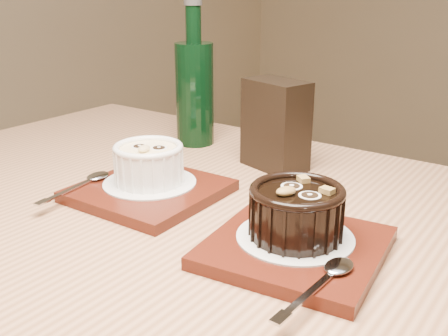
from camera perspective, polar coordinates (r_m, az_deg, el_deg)
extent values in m
cube|color=#956341|center=(0.65, -1.92, -7.82)|extent=(1.24, 0.87, 0.04)
cylinder|color=#956341|center=(1.39, -11.07, -9.86)|extent=(0.06, 0.06, 0.71)
cube|color=#4C180C|center=(0.73, -8.11, -2.48)|extent=(0.19, 0.19, 0.01)
cylinder|color=white|center=(0.74, -8.08, -1.56)|extent=(0.13, 0.13, 0.00)
cylinder|color=white|center=(0.73, -8.17, 0.26)|extent=(0.09, 0.09, 0.05)
cylinder|color=#FFE39B|center=(0.72, -8.26, 1.97)|extent=(0.08, 0.08, 0.00)
torus|color=white|center=(0.72, -8.27, 2.24)|extent=(0.10, 0.10, 0.01)
cylinder|color=black|center=(0.73, -9.18, 2.38)|extent=(0.02, 0.02, 0.00)
cylinder|color=black|center=(0.72, -7.10, 2.22)|extent=(0.02, 0.02, 0.00)
ellipsoid|color=tan|center=(0.71, -8.72, 2.09)|extent=(0.02, 0.03, 0.01)
cube|color=#4C180C|center=(0.58, 7.80, -8.58)|extent=(0.21, 0.21, 0.01)
cylinder|color=white|center=(0.59, 7.74, -7.42)|extent=(0.13, 0.13, 0.00)
cylinder|color=black|center=(0.58, 7.86, -5.05)|extent=(0.10, 0.10, 0.05)
cylinder|color=black|center=(0.57, 7.97, -2.78)|extent=(0.08, 0.08, 0.00)
torus|color=black|center=(0.56, 7.99, -2.45)|extent=(0.10, 0.10, 0.01)
cylinder|color=black|center=(0.58, 7.38, -1.92)|extent=(0.02, 0.02, 0.00)
cylinder|color=black|center=(0.56, 9.32, -2.91)|extent=(0.02, 0.02, 0.00)
ellipsoid|color=brown|center=(0.55, 6.76, -2.53)|extent=(0.02, 0.03, 0.01)
cube|color=brown|center=(0.59, 8.63, -1.20)|extent=(0.02, 0.02, 0.01)
cube|color=brown|center=(0.56, 11.15, -2.41)|extent=(0.02, 0.01, 0.01)
cube|color=black|center=(0.82, 5.64, 4.70)|extent=(0.11, 0.08, 0.14)
cylinder|color=black|center=(0.95, -3.21, 8.00)|extent=(0.07, 0.07, 0.18)
cylinder|color=black|center=(0.93, -3.35, 15.36)|extent=(0.03, 0.03, 0.06)
cylinder|color=#333333|center=(0.93, -3.40, 17.62)|extent=(0.03, 0.03, 0.01)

